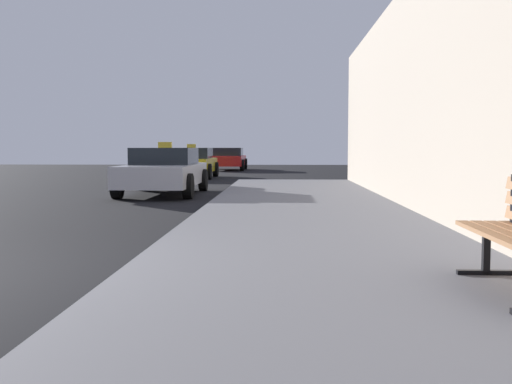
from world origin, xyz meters
The scene contains 4 objects.
sidewalk centered at (4.00, 0.00, 0.07)m, with size 4.00×32.00×0.15m, color slate.
car_silver centered at (0.31, 10.89, 0.65)m, with size 2.00×4.55×1.43m.
car_yellow centered at (-0.31, 20.00, 0.65)m, with size 2.03×4.15×1.43m.
car_red centered at (0.47, 29.15, 0.65)m, with size 2.01×4.56×1.27m.
Camera 1 is at (3.49, -5.54, 1.27)m, focal length 42.65 mm.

